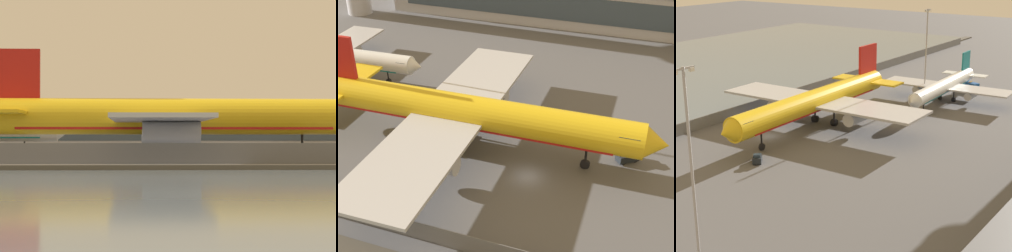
{
  "view_description": "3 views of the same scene",
  "coord_description": "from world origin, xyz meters",
  "views": [
    {
      "loc": [
        -14.23,
        -87.05,
        3.25
      ],
      "look_at": [
        -11.58,
        8.22,
        4.92
      ],
      "focal_mm": 70.0,
      "sensor_mm": 36.0,
      "label": 1
    },
    {
      "loc": [
        14.99,
        -50.72,
        40.63
      ],
      "look_at": [
        -5.91,
        7.56,
        2.81
      ],
      "focal_mm": 50.0,
      "sensor_mm": 36.0,
      "label": 2
    },
    {
      "loc": [
        84.67,
        77.14,
        37.68
      ],
      "look_at": [
        -8.5,
        13.65,
        2.56
      ],
      "focal_mm": 60.0,
      "sensor_mm": 36.0,
      "label": 3
    }
  ],
  "objects": [
    {
      "name": "ground_plane",
      "position": [
        0.0,
        0.0,
        0.0
      ],
      "size": [
        500.0,
        500.0,
        0.0
      ],
      "primitive_type": "plane",
      "color": "#565659"
    },
    {
      "name": "perimeter_fence",
      "position": [
        0.0,
        -16.0,
        1.33
      ],
      "size": [
        280.0,
        0.1,
        2.65
      ],
      "color": "slate",
      "rests_on": "ground"
    },
    {
      "name": "cargo_jet_yellow",
      "position": [
        -11.65,
        4.33,
        5.97
      ],
      "size": [
        57.54,
        49.55,
        15.65
      ],
      "color": "yellow",
      "rests_on": "ground"
    },
    {
      "name": "baggage_tug",
      "position": [
        12.83,
        8.61,
        0.81
      ],
      "size": [
        3.5,
        3.24,
        1.8
      ],
      "color": "#1E2328",
      "rests_on": "ground"
    },
    {
      "name": "terminal_building",
      "position": [
        -1.88,
        70.91,
        5.35
      ],
      "size": [
        112.46,
        22.17,
        10.67
      ],
      "color": "#B2B2B7",
      "rests_on": "ground"
    }
  ]
}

